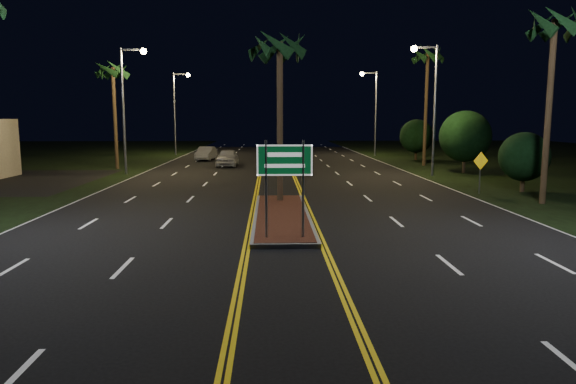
{
  "coord_description": "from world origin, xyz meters",
  "views": [
    {
      "loc": [
        -0.47,
        -13.68,
        4.03
      ],
      "look_at": [
        0.05,
        1.15,
        1.9
      ],
      "focal_mm": 32.0,
      "sensor_mm": 36.0,
      "label": 1
    }
  ],
  "objects_px": {
    "warning_sign": "(480,167)",
    "streetlight_right_far": "(373,103)",
    "palm_right_far": "(428,57)",
    "car_far": "(206,152)",
    "median_island": "(282,216)",
    "streetlight_left_mid": "(128,96)",
    "streetlight_left_far": "(178,104)",
    "streetlight_right_mid": "(430,95)",
    "shrub_far": "(416,136)",
    "palm_left_far": "(113,71)",
    "palm_right_near": "(555,26)",
    "highway_sign": "(285,169)",
    "car_near": "(227,156)",
    "shrub_near": "(524,157)",
    "shrub_mid": "(465,136)"
  },
  "relations": [
    {
      "from": "streetlight_left_mid",
      "to": "warning_sign",
      "type": "bearing_deg",
      "value": -26.56
    },
    {
      "from": "median_island",
      "to": "shrub_near",
      "type": "height_order",
      "value": "shrub_near"
    },
    {
      "from": "streetlight_left_far",
      "to": "car_near",
      "type": "xyz_separation_m",
      "value": [
        6.5,
        -13.69,
        -4.81
      ]
    },
    {
      "from": "warning_sign",
      "to": "streetlight_right_far",
      "type": "bearing_deg",
      "value": 70.88
    },
    {
      "from": "streetlight_left_far",
      "to": "shrub_near",
      "type": "height_order",
      "value": "streetlight_left_far"
    },
    {
      "from": "streetlight_right_far",
      "to": "palm_left_far",
      "type": "relative_size",
      "value": 1.02
    },
    {
      "from": "streetlight_right_far",
      "to": "palm_left_far",
      "type": "bearing_deg",
      "value": -149.12
    },
    {
      "from": "streetlight_left_mid",
      "to": "palm_right_near",
      "type": "relative_size",
      "value": 0.97
    },
    {
      "from": "highway_sign",
      "to": "streetlight_left_mid",
      "type": "distance_m",
      "value": 23.93
    },
    {
      "from": "streetlight_right_far",
      "to": "car_far",
      "type": "height_order",
      "value": "streetlight_right_far"
    },
    {
      "from": "highway_sign",
      "to": "palm_right_far",
      "type": "bearing_deg",
      "value": 64.8
    },
    {
      "from": "palm_right_far",
      "to": "shrub_far",
      "type": "xyz_separation_m",
      "value": [
        1.0,
        6.0,
        -6.81
      ]
    },
    {
      "from": "streetlight_left_far",
      "to": "palm_right_near",
      "type": "bearing_deg",
      "value": -55.79
    },
    {
      "from": "median_island",
      "to": "palm_left_far",
      "type": "xyz_separation_m",
      "value": [
        -12.8,
        21.0,
        7.66
      ]
    },
    {
      "from": "palm_left_far",
      "to": "car_near",
      "type": "distance_m",
      "value": 11.33
    },
    {
      "from": "median_island",
      "to": "warning_sign",
      "type": "xyz_separation_m",
      "value": [
        10.8,
        6.29,
        1.37
      ]
    },
    {
      "from": "car_far",
      "to": "streetlight_left_far",
      "type": "bearing_deg",
      "value": 124.23
    },
    {
      "from": "streetlight_right_mid",
      "to": "shrub_far",
      "type": "bearing_deg",
      "value": 77.18
    },
    {
      "from": "streetlight_left_far",
      "to": "car_near",
      "type": "bearing_deg",
      "value": -64.62
    },
    {
      "from": "streetlight_right_mid",
      "to": "car_far",
      "type": "bearing_deg",
      "value": 139.78
    },
    {
      "from": "streetlight_left_mid",
      "to": "palm_left_far",
      "type": "xyz_separation_m",
      "value": [
        -2.19,
        4.0,
        2.09
      ]
    },
    {
      "from": "palm_left_far",
      "to": "car_far",
      "type": "bearing_deg",
      "value": 54.92
    },
    {
      "from": "highway_sign",
      "to": "palm_left_far",
      "type": "relative_size",
      "value": 0.36
    },
    {
      "from": "median_island",
      "to": "warning_sign",
      "type": "height_order",
      "value": "warning_sign"
    },
    {
      "from": "streetlight_left_mid",
      "to": "streetlight_left_far",
      "type": "distance_m",
      "value": 20.0
    },
    {
      "from": "highway_sign",
      "to": "shrub_far",
      "type": "height_order",
      "value": "shrub_far"
    },
    {
      "from": "streetlight_left_mid",
      "to": "streetlight_left_far",
      "type": "bearing_deg",
      "value": 90.0
    },
    {
      "from": "streetlight_left_mid",
      "to": "shrub_near",
      "type": "distance_m",
      "value": 26.37
    },
    {
      "from": "streetlight_right_mid",
      "to": "car_near",
      "type": "xyz_separation_m",
      "value": [
        -14.73,
        8.31,
        -4.81
      ]
    },
    {
      "from": "median_island",
      "to": "streetlight_right_mid",
      "type": "bearing_deg",
      "value": 54.72
    },
    {
      "from": "palm_left_far",
      "to": "shrub_far",
      "type": "height_order",
      "value": "palm_left_far"
    },
    {
      "from": "warning_sign",
      "to": "streetlight_left_far",
      "type": "bearing_deg",
      "value": 105.4
    },
    {
      "from": "streetlight_right_far",
      "to": "palm_left_far",
      "type": "distance_m",
      "value": 27.36
    },
    {
      "from": "streetlight_left_mid",
      "to": "shrub_mid",
      "type": "height_order",
      "value": "streetlight_left_mid"
    },
    {
      "from": "car_far",
      "to": "car_near",
      "type": "bearing_deg",
      "value": -61.44
    },
    {
      "from": "highway_sign",
      "to": "streetlight_right_mid",
      "type": "relative_size",
      "value": 0.36
    },
    {
      "from": "palm_left_far",
      "to": "shrub_far",
      "type": "bearing_deg",
      "value": 16.74
    },
    {
      "from": "highway_sign",
      "to": "palm_left_far",
      "type": "distance_m",
      "value": 28.77
    },
    {
      "from": "palm_left_far",
      "to": "palm_right_far",
      "type": "xyz_separation_m",
      "value": [
        25.6,
        2.0,
        1.4
      ]
    },
    {
      "from": "palm_left_far",
      "to": "palm_right_near",
      "type": "relative_size",
      "value": 0.95
    },
    {
      "from": "median_island",
      "to": "highway_sign",
      "type": "height_order",
      "value": "highway_sign"
    },
    {
      "from": "streetlight_right_mid",
      "to": "shrub_far",
      "type": "xyz_separation_m",
      "value": [
        3.19,
        14.0,
        -3.32
      ]
    },
    {
      "from": "car_far",
      "to": "palm_left_far",
      "type": "bearing_deg",
      "value": -118.8
    },
    {
      "from": "shrub_near",
      "to": "palm_left_far",
      "type": "bearing_deg",
      "value": 151.97
    },
    {
      "from": "highway_sign",
      "to": "warning_sign",
      "type": "bearing_deg",
      "value": 44.19
    },
    {
      "from": "streetlight_right_mid",
      "to": "shrub_far",
      "type": "height_order",
      "value": "streetlight_right_mid"
    },
    {
      "from": "median_island",
      "to": "streetlight_right_far",
      "type": "distance_m",
      "value": 37.0
    },
    {
      "from": "highway_sign",
      "to": "car_near",
      "type": "relative_size",
      "value": 0.63
    },
    {
      "from": "palm_right_far",
      "to": "shrub_far",
      "type": "distance_m",
      "value": 9.13
    },
    {
      "from": "palm_right_far",
      "to": "car_far",
      "type": "relative_size",
      "value": 2.25
    }
  ]
}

